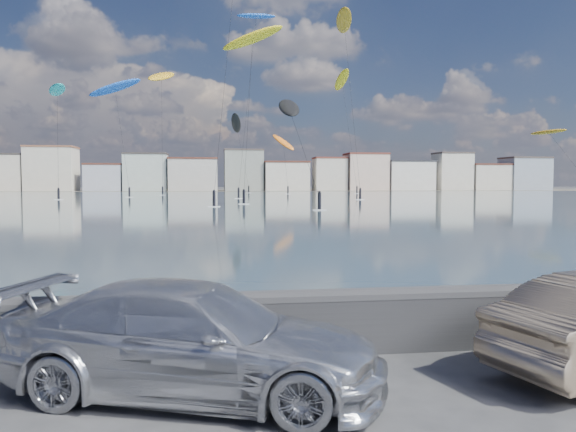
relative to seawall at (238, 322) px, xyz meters
The scene contains 17 objects.
ground 2.76m from the seawall, 90.00° to the right, with size 700.00×700.00×0.00m, color #333335.
bay_water 88.80m from the seawall, 90.00° to the left, with size 500.00×177.00×0.00m, color #2D494F.
far_shore_strip 197.30m from the seawall, 90.00° to the left, with size 500.00×60.00×0.00m, color #4C473D.
seawall is the anchor object (origin of this frame).
far_buildings 183.39m from the seawall, 89.59° to the left, with size 240.79×13.26×14.60m.
car_silver 1.63m from the seawall, 113.39° to the right, with size 2.07×5.09×1.48m, color silver.
kitesurfer_0 63.72m from the seawall, 81.20° to the left, with size 3.07×20.10×14.30m.
kitesurfer_1 148.96m from the seawall, 76.01° to the left, with size 3.65×18.57×33.49m.
kitesurfer_5 127.54m from the seawall, 95.18° to the left, with size 7.52×11.42×29.77m.
kitesurfer_6 97.16m from the seawall, 75.44° to the left, with size 4.34×15.11×33.06m.
kitesurfer_7 133.72m from the seawall, 55.35° to the left, with size 5.64×20.52×14.92m.
kitesurfer_8 157.38m from the seawall, 87.33° to the left, with size 5.34×17.17×23.00m.
kitesurfer_10 110.40m from the seawall, 100.02° to the left, with size 10.63×7.90×24.18m.
kitesurfer_11 139.83m from the seawall, 82.25° to the left, with size 6.75×15.39×16.18m.
kitesurfer_12 104.93m from the seawall, 105.71° to the left, with size 6.76×18.26×20.63m.
kitesurfer_13 77.83m from the seawall, 85.45° to the left, with size 9.58×12.65×26.36m.
kitesurfer_15 103.44m from the seawall, 85.11° to the left, with size 8.69×10.90×34.69m.
Camera 1 is at (-0.42, -6.21, 2.82)m, focal length 35.00 mm.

